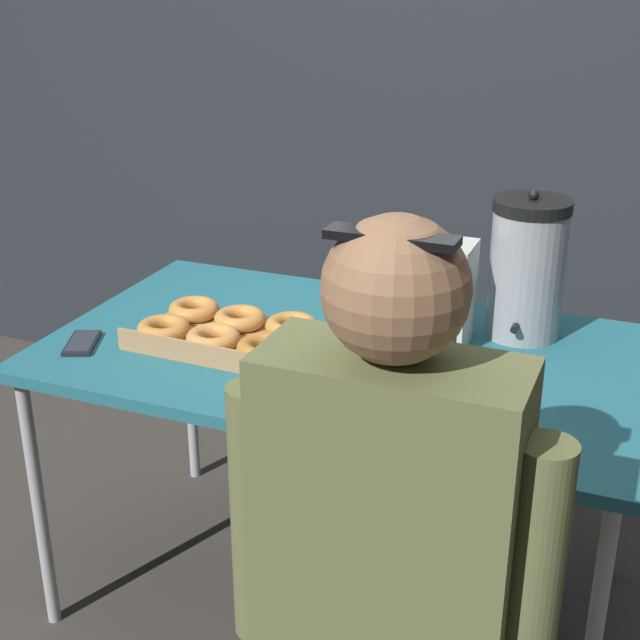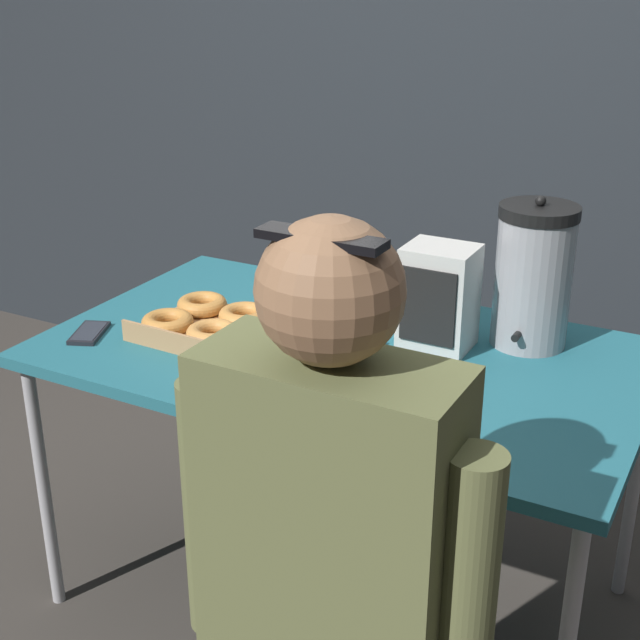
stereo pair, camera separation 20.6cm
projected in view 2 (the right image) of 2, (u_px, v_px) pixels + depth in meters
The scene contains 8 objects.
ground_plane at pixel (340, 595), 2.33m from camera, with size 12.00×12.00×0.00m, color #3D3833.
back_wall at pixel (503, 59), 2.73m from camera, with size 6.00×0.11×2.50m.
folding_table at pixel (343, 365), 2.08m from camera, with size 1.37×0.81×0.71m.
donut_box at pixel (244, 333), 2.08m from camera, with size 0.56×0.31×0.05m.
coffee_urn at pixel (533, 276), 2.03m from camera, with size 0.18×0.20×0.35m.
cell_phone at pixel (89, 333), 2.13m from camera, with size 0.11×0.15×0.01m.
space_heater at pixel (439, 297), 2.03m from camera, with size 0.16×0.14×0.24m.
person_seated at pixel (329, 617), 1.38m from camera, with size 0.52×0.21×1.25m.
Camera 2 is at (0.84, -1.68, 1.56)m, focal length 50.00 mm.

